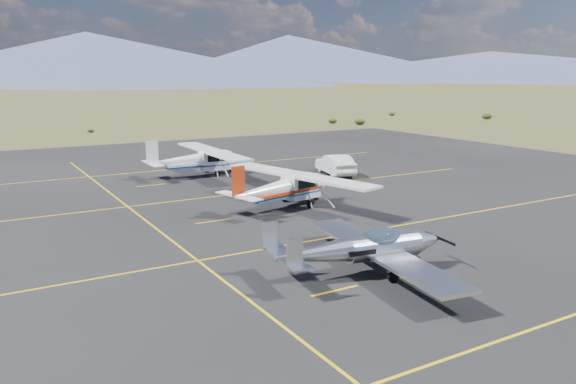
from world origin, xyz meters
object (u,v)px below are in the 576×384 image
object	(u,v)px
sedan	(335,164)
aircraft_low_wing	(364,248)
aircraft_plain	(198,159)
aircraft_cessna	(285,187)

from	to	relation	value
sedan	aircraft_low_wing	bearing A→B (deg)	71.30
sedan	aircraft_plain	bearing A→B (deg)	-13.37
aircraft_low_wing	aircraft_cessna	size ratio (longest dim) A/B	0.89
aircraft_plain	sedan	world-z (taller)	aircraft_plain
aircraft_low_wing	sedan	distance (m)	21.49
aircraft_low_wing	aircraft_cessna	bearing A→B (deg)	83.55
aircraft_low_wing	aircraft_plain	distance (m)	22.95
aircraft_plain	sedan	size ratio (longest dim) A/B	2.40
aircraft_low_wing	aircraft_plain	xyz separation A→B (m)	(2.20, 22.84, 0.26)
aircraft_low_wing	aircraft_plain	size ratio (longest dim) A/B	0.87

